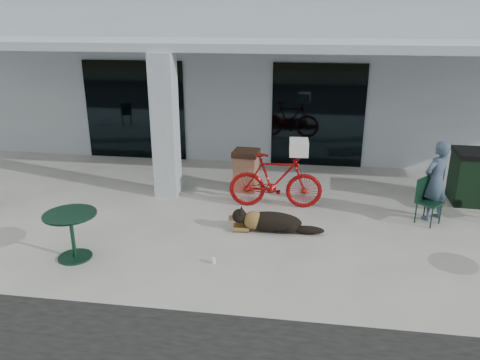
% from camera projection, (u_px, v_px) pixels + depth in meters
% --- Properties ---
extents(ground, '(80.00, 80.00, 0.00)m').
position_uv_depth(ground, '(213.00, 245.00, 8.28)').
color(ground, beige).
rests_on(ground, ground).
extents(building, '(22.00, 7.00, 4.50)m').
position_uv_depth(building, '(263.00, 66.00, 15.46)').
color(building, silver).
rests_on(building, ground).
extents(storefront_glass_left, '(2.80, 0.06, 2.70)m').
position_uv_depth(storefront_glass_left, '(135.00, 110.00, 12.92)').
color(storefront_glass_left, black).
rests_on(storefront_glass_left, ground).
extents(storefront_glass_right, '(2.40, 0.06, 2.70)m').
position_uv_depth(storefront_glass_right, '(318.00, 116.00, 12.23)').
color(storefront_glass_right, black).
rests_on(storefront_glass_right, ground).
extents(column, '(0.50, 0.50, 3.12)m').
position_uv_depth(column, '(165.00, 127.00, 10.11)').
color(column, silver).
rests_on(column, ground).
extents(overhang, '(22.00, 2.80, 0.18)m').
position_uv_depth(overhang, '(242.00, 44.00, 10.57)').
color(overhang, silver).
rests_on(overhang, column).
extents(bicycle, '(1.97, 0.66, 1.17)m').
position_uv_depth(bicycle, '(276.00, 181.00, 9.73)').
color(bicycle, '#9B0C0D').
rests_on(bicycle, ground).
extents(laundry_basket, '(0.40, 0.53, 0.30)m').
position_uv_depth(laundry_basket, '(299.00, 147.00, 9.45)').
color(laundry_basket, white).
rests_on(laundry_basket, bicycle).
extents(dog, '(1.34, 0.54, 0.44)m').
position_uv_depth(dog, '(271.00, 220.00, 8.73)').
color(dog, black).
rests_on(dog, ground).
extents(cup_near_dog, '(0.09, 0.09, 0.10)m').
position_uv_depth(cup_near_dog, '(213.00, 260.00, 7.65)').
color(cup_near_dog, white).
rests_on(cup_near_dog, ground).
extents(cafe_table_near, '(1.04, 1.04, 0.81)m').
position_uv_depth(cafe_table_near, '(73.00, 236.00, 7.70)').
color(cafe_table_near, '#133826').
rests_on(cafe_table_near, ground).
extents(cafe_chair_far_a, '(0.60, 0.60, 0.89)m').
position_uv_depth(cafe_chair_far_a, '(430.00, 202.00, 8.99)').
color(cafe_chair_far_a, '#133826').
rests_on(cafe_chair_far_a, ground).
extents(person, '(0.70, 0.65, 1.60)m').
position_uv_depth(person, '(436.00, 181.00, 9.08)').
color(person, '#3A4D63').
rests_on(person, ground).
extents(trash_receptacle, '(0.61, 0.61, 0.96)m').
position_uv_depth(trash_receptacle, '(246.00, 170.00, 10.70)').
color(trash_receptacle, '#8E624A').
rests_on(trash_receptacle, ground).
extents(wheeled_bin, '(0.74, 0.92, 1.15)m').
position_uv_depth(wheeled_bin, '(469.00, 177.00, 10.01)').
color(wheeled_bin, black).
rests_on(wheeled_bin, ground).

